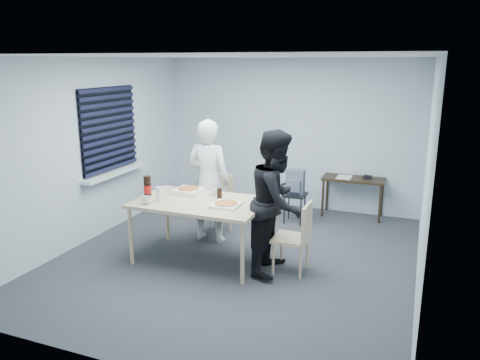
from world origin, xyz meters
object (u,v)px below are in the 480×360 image
at_px(dining_table, 200,205).
at_px(side_table, 353,182).
at_px(person_black, 277,202).
at_px(backpack, 295,182).
at_px(chair_far, 218,199).
at_px(stool, 295,200).
at_px(mug_a, 147,200).
at_px(soda_bottle, 148,188).
at_px(chair_right, 298,233).
at_px(person_white, 209,181).
at_px(mug_b, 214,192).

height_order(dining_table, side_table, dining_table).
xyz_separation_m(person_black, backpack, (-0.24, 1.80, -0.21)).
height_order(chair_far, stool, chair_far).
height_order(person_black, backpack, person_black).
height_order(side_table, mug_a, mug_a).
relative_size(person_black, soda_bottle, 5.69).
bearing_deg(chair_right, person_white, 158.00).
height_order(chair_far, person_black, person_black).
xyz_separation_m(chair_far, mug_a, (-0.35, -1.38, 0.34)).
distance_m(side_table, soda_bottle, 3.52).
bearing_deg(person_black, dining_table, 93.18).
bearing_deg(side_table, soda_bottle, -130.04).
distance_m(dining_table, person_black, 1.02).
xyz_separation_m(chair_right, mug_a, (-1.84, -0.43, 0.34)).
distance_m(person_black, soda_bottle, 1.69).
height_order(chair_far, soda_bottle, soda_bottle).
bearing_deg(person_black, person_white, 62.79).
xyz_separation_m(person_white, soda_bottle, (-0.48, -0.84, 0.07)).
xyz_separation_m(stool, mug_a, (-1.33, -2.21, 0.48)).
relative_size(chair_right, person_black, 0.50).
bearing_deg(mug_b, soda_bottle, -147.19).
bearing_deg(person_black, stool, 7.57).
height_order(person_white, mug_a, person_white).
distance_m(chair_right, backpack, 1.85).
height_order(person_black, stool, person_black).
relative_size(dining_table, person_black, 0.93).
bearing_deg(side_table, chair_far, -140.64).
distance_m(side_table, mug_b, 2.70).
distance_m(chair_far, person_white, 0.52).
bearing_deg(chair_right, soda_bottle, -172.72).
distance_m(chair_far, chair_right, 1.77).
bearing_deg(mug_a, chair_far, 76.00).
relative_size(person_black, side_table, 1.77).
height_order(side_table, mug_b, mug_b).
relative_size(chair_right, backpack, 2.26).
height_order(dining_table, chair_far, chair_far).
height_order(chair_right, mug_a, mug_a).
distance_m(backpack, mug_a, 2.58).
bearing_deg(dining_table, chair_far, 101.75).
distance_m(person_white, backpack, 1.53).
bearing_deg(side_table, chair_right, -97.21).
relative_size(chair_right, mug_b, 8.90).
xyz_separation_m(chair_far, stool, (0.98, 0.83, -0.14)).
bearing_deg(dining_table, chair_right, 3.50).
distance_m(chair_right, person_white, 1.63).
relative_size(chair_far, soda_bottle, 2.86).
bearing_deg(chair_far, person_white, -85.88).
xyz_separation_m(chair_far, chair_right, (1.50, -0.95, 0.00)).
relative_size(person_black, backpack, 4.49).
xyz_separation_m(chair_right, person_black, (-0.27, -0.02, 0.37)).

